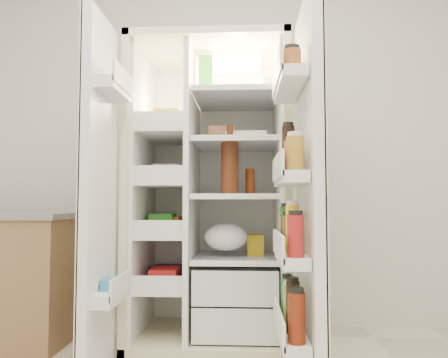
{
  "coord_description": "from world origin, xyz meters",
  "views": [
    {
      "loc": [
        0.09,
        -0.97,
        0.84
      ],
      "look_at": [
        -0.03,
        1.25,
        0.97
      ],
      "focal_mm": 34.0,
      "sensor_mm": 36.0,
      "label": 1
    }
  ],
  "objects": [
    {
      "name": "wall_back",
      "position": [
        0.0,
        2.0,
        1.35
      ],
      "size": [
        4.0,
        0.02,
        2.7
      ],
      "primitive_type": "cube",
      "color": "silver",
      "rests_on": "floor"
    },
    {
      "name": "refrigerator",
      "position": [
        -0.11,
        1.65,
        0.74
      ],
      "size": [
        0.92,
        0.7,
        1.8
      ],
      "color": "beige",
      "rests_on": "floor"
    },
    {
      "name": "freezer_door",
      "position": [
        -0.62,
        1.05,
        0.89
      ],
      "size": [
        0.15,
        0.4,
        1.72
      ],
      "color": "white",
      "rests_on": "floor"
    },
    {
      "name": "fridge_door",
      "position": [
        0.36,
        0.96,
        0.87
      ],
      "size": [
        0.17,
        0.58,
        1.72
      ],
      "color": "white",
      "rests_on": "floor"
    }
  ]
}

